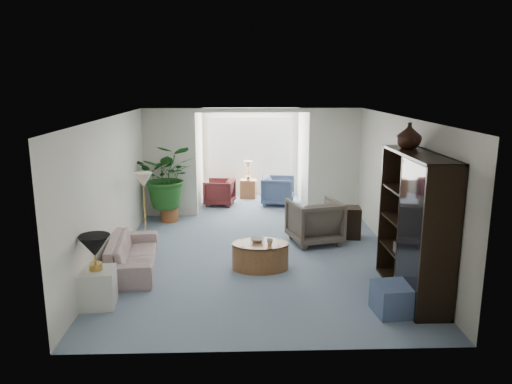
{
  "coord_description": "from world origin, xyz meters",
  "views": [
    {
      "loc": [
        -0.3,
        -8.18,
        3.08
      ],
      "look_at": [
        0.0,
        0.6,
        1.1
      ],
      "focal_mm": 34.4,
      "sensor_mm": 36.0,
      "label": 1
    }
  ],
  "objects_px": {
    "framed_picture": "(403,165)",
    "sunroom_table": "(248,189)",
    "end_table": "(98,288)",
    "wingback_chair": "(315,221)",
    "plant_pot": "(169,214)",
    "table_lamp": "(94,246)",
    "cabinet_urn": "(409,136)",
    "sunroom_chair_blue": "(278,191)",
    "sofa": "(132,254)",
    "floor_lamp": "(143,180)",
    "ottoman": "(394,299)",
    "coffee_cup": "(270,242)",
    "entertainment_cabinet": "(415,225)",
    "side_table_dark": "(347,222)",
    "coffee_bowl": "(257,240)",
    "coffee_table": "(260,256)",
    "sunroom_chair_maroon": "(219,192)"
  },
  "relations": [
    {
      "from": "table_lamp",
      "to": "sunroom_chair_maroon",
      "type": "relative_size",
      "value": 0.61
    },
    {
      "from": "end_table",
      "to": "coffee_cup",
      "type": "bearing_deg",
      "value": 26.23
    },
    {
      "from": "wingback_chair",
      "to": "side_table_dark",
      "type": "height_order",
      "value": "wingback_chair"
    },
    {
      "from": "coffee_bowl",
      "to": "coffee_cup",
      "type": "xyz_separation_m",
      "value": [
        0.2,
        -0.2,
        0.02
      ]
    },
    {
      "from": "coffee_table",
      "to": "cabinet_urn",
      "type": "bearing_deg",
      "value": -14.46
    },
    {
      "from": "floor_lamp",
      "to": "wingback_chair",
      "type": "relative_size",
      "value": 0.38
    },
    {
      "from": "table_lamp",
      "to": "plant_pot",
      "type": "xyz_separation_m",
      "value": [
        0.4,
        4.28,
        -0.72
      ]
    },
    {
      "from": "sofa",
      "to": "cabinet_urn",
      "type": "distance_m",
      "value": 4.81
    },
    {
      "from": "plant_pot",
      "to": "table_lamp",
      "type": "bearing_deg",
      "value": -95.39
    },
    {
      "from": "wingback_chair",
      "to": "sunroom_chair_blue",
      "type": "distance_m",
      "value": 3.1
    },
    {
      "from": "framed_picture",
      "to": "sunroom_chair_maroon",
      "type": "bearing_deg",
      "value": 128.55
    },
    {
      "from": "floor_lamp",
      "to": "side_table_dark",
      "type": "relative_size",
      "value": 0.57
    },
    {
      "from": "end_table",
      "to": "wingback_chair",
      "type": "xyz_separation_m",
      "value": [
        3.45,
        2.67,
        0.16
      ]
    },
    {
      "from": "table_lamp",
      "to": "coffee_bowl",
      "type": "xyz_separation_m",
      "value": [
        2.29,
        1.43,
        -0.4
      ]
    },
    {
      "from": "table_lamp",
      "to": "ottoman",
      "type": "xyz_separation_m",
      "value": [
        4.08,
        -0.36,
        -0.68
      ]
    },
    {
      "from": "wingback_chair",
      "to": "sunroom_chair_blue",
      "type": "xyz_separation_m",
      "value": [
        -0.47,
        3.07,
        -0.07
      ]
    },
    {
      "from": "coffee_bowl",
      "to": "side_table_dark",
      "type": "height_order",
      "value": "side_table_dark"
    },
    {
      "from": "coffee_cup",
      "to": "plant_pot",
      "type": "height_order",
      "value": "coffee_cup"
    },
    {
      "from": "end_table",
      "to": "entertainment_cabinet",
      "type": "xyz_separation_m",
      "value": [
        4.53,
        0.26,
        0.79
      ]
    },
    {
      "from": "cabinet_urn",
      "to": "sunroom_chair_blue",
      "type": "relative_size",
      "value": 0.48
    },
    {
      "from": "side_table_dark",
      "to": "ottoman",
      "type": "relative_size",
      "value": 1.23
    },
    {
      "from": "coffee_table",
      "to": "entertainment_cabinet",
      "type": "bearing_deg",
      "value": -25.93
    },
    {
      "from": "floor_lamp",
      "to": "sunroom_chair_blue",
      "type": "xyz_separation_m",
      "value": [
        2.82,
        2.96,
        -0.89
      ]
    },
    {
      "from": "framed_picture",
      "to": "sofa",
      "type": "bearing_deg",
      "value": -176.57
    },
    {
      "from": "cabinet_urn",
      "to": "entertainment_cabinet",
      "type": "bearing_deg",
      "value": -90.0
    },
    {
      "from": "sofa",
      "to": "sunroom_table",
      "type": "xyz_separation_m",
      "value": [
        2.03,
        5.14,
        -0.02
      ]
    },
    {
      "from": "entertainment_cabinet",
      "to": "coffee_cup",
      "type": "bearing_deg",
      "value": 154.69
    },
    {
      "from": "end_table",
      "to": "wingback_chair",
      "type": "height_order",
      "value": "wingback_chair"
    },
    {
      "from": "coffee_table",
      "to": "wingback_chair",
      "type": "distance_m",
      "value": 1.75
    },
    {
      "from": "ottoman",
      "to": "sunroom_table",
      "type": "height_order",
      "value": "sunroom_table"
    },
    {
      "from": "entertainment_cabinet",
      "to": "sunroom_chair_maroon",
      "type": "bearing_deg",
      "value": 119.1
    },
    {
      "from": "coffee_cup",
      "to": "entertainment_cabinet",
      "type": "bearing_deg",
      "value": -25.31
    },
    {
      "from": "floor_lamp",
      "to": "sunroom_chair_blue",
      "type": "bearing_deg",
      "value": 46.31
    },
    {
      "from": "table_lamp",
      "to": "cabinet_urn",
      "type": "relative_size",
      "value": 1.14
    },
    {
      "from": "end_table",
      "to": "coffee_table",
      "type": "bearing_deg",
      "value": 29.56
    },
    {
      "from": "sunroom_chair_maroon",
      "to": "coffee_cup",
      "type": "bearing_deg",
      "value": 22.89
    },
    {
      "from": "coffee_table",
      "to": "coffee_cup",
      "type": "relative_size",
      "value": 8.74
    },
    {
      "from": "framed_picture",
      "to": "side_table_dark",
      "type": "distance_m",
      "value": 2.02
    },
    {
      "from": "table_lamp",
      "to": "wingback_chair",
      "type": "xyz_separation_m",
      "value": [
        3.45,
        2.67,
        -0.45
      ]
    },
    {
      "from": "end_table",
      "to": "wingback_chair",
      "type": "relative_size",
      "value": 0.57
    },
    {
      "from": "coffee_cup",
      "to": "wingback_chair",
      "type": "xyz_separation_m",
      "value": [
        0.96,
        1.44,
        -0.07
      ]
    },
    {
      "from": "table_lamp",
      "to": "sunroom_chair_blue",
      "type": "distance_m",
      "value": 6.48
    },
    {
      "from": "wingback_chair",
      "to": "cabinet_urn",
      "type": "xyz_separation_m",
      "value": [
        1.08,
        -1.91,
        1.87
      ]
    },
    {
      "from": "floor_lamp",
      "to": "coffee_cup",
      "type": "bearing_deg",
      "value": -33.68
    },
    {
      "from": "plant_pot",
      "to": "framed_picture",
      "type": "bearing_deg",
      "value": -31.42
    },
    {
      "from": "framed_picture",
      "to": "coffee_bowl",
      "type": "bearing_deg",
      "value": -175.43
    },
    {
      "from": "coffee_table",
      "to": "sunroom_chair_maroon",
      "type": "relative_size",
      "value": 1.31
    },
    {
      "from": "table_lamp",
      "to": "plant_pot",
      "type": "bearing_deg",
      "value": 84.61
    },
    {
      "from": "framed_picture",
      "to": "sunroom_table",
      "type": "bearing_deg",
      "value": 117.46
    },
    {
      "from": "coffee_cup",
      "to": "sunroom_chair_blue",
      "type": "bearing_deg",
      "value": 83.76
    }
  ]
}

